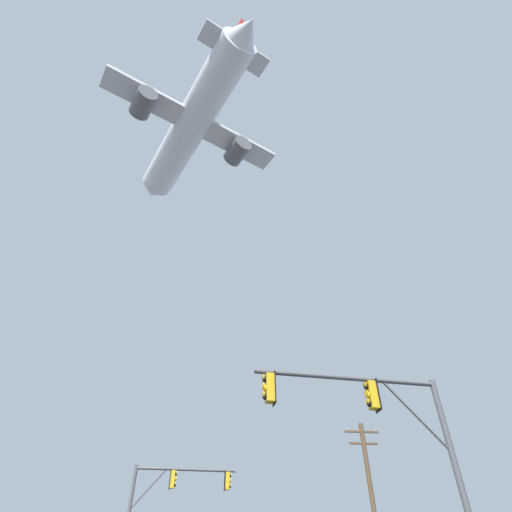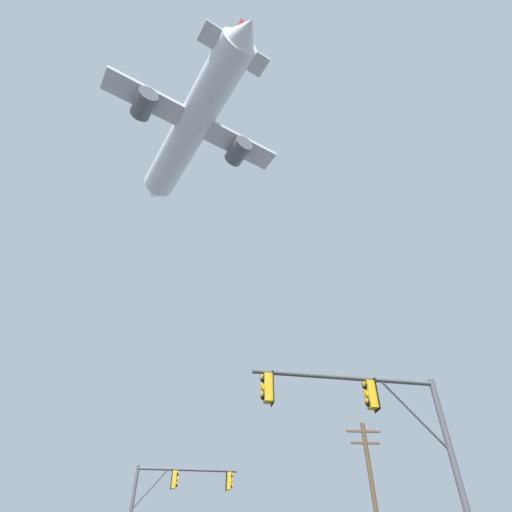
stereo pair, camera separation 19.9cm
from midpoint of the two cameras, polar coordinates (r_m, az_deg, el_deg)
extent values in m
cylinder|color=#4C4C51|center=(15.26, 27.14, -26.88)|extent=(0.20, 0.20, 6.59)
cylinder|color=#4C4C51|center=(14.58, 12.78, -16.33)|extent=(6.31, 0.77, 0.15)
cylinder|color=#4C4C51|center=(15.19, 21.68, -19.94)|extent=(1.96, 0.27, 2.21)
cube|color=gold|center=(13.63, 2.11, -18.03)|extent=(0.29, 0.34, 0.90)
cylinder|color=gold|center=(13.81, 2.06, -16.05)|extent=(0.05, 0.05, 0.12)
cube|color=black|center=(13.66, 2.72, -18.06)|extent=(0.07, 0.46, 1.04)
sphere|color=black|center=(13.70, 1.47, -16.94)|extent=(0.20, 0.20, 0.20)
cylinder|color=gold|center=(13.71, 1.18, -16.69)|extent=(0.06, 0.21, 0.21)
sphere|color=orange|center=(13.60, 1.49, -18.04)|extent=(0.20, 0.20, 0.20)
cylinder|color=gold|center=(13.61, 1.20, -17.78)|extent=(0.06, 0.21, 0.21)
sphere|color=black|center=(13.50, 1.51, -19.15)|extent=(0.20, 0.20, 0.20)
cylinder|color=gold|center=(13.51, 1.22, -18.89)|extent=(0.06, 0.21, 0.21)
cube|color=gold|center=(14.72, 16.21, -18.20)|extent=(0.29, 0.34, 0.90)
cylinder|color=gold|center=(14.89, 15.86, -16.38)|extent=(0.05, 0.05, 0.12)
cube|color=black|center=(14.78, 16.73, -18.19)|extent=(0.07, 0.46, 1.04)
sphere|color=black|center=(14.75, 15.49, -17.24)|extent=(0.20, 0.20, 0.20)
cylinder|color=gold|center=(14.74, 15.21, -17.03)|extent=(0.06, 0.21, 0.21)
sphere|color=orange|center=(14.66, 15.68, -18.25)|extent=(0.20, 0.20, 0.20)
cylinder|color=gold|center=(14.65, 15.39, -18.04)|extent=(0.06, 0.21, 0.21)
sphere|color=black|center=(14.57, 15.88, -19.28)|extent=(0.20, 0.20, 0.20)
cylinder|color=gold|center=(14.56, 15.59, -19.06)|extent=(0.06, 0.21, 0.21)
cylinder|color=#4C4C51|center=(27.08, -9.30, -27.49)|extent=(5.72, 0.52, 0.15)
cylinder|color=#4C4C51|center=(27.00, -14.39, -29.10)|extent=(1.78, 0.20, 2.11)
cube|color=gold|center=(27.09, -3.63, -28.98)|extent=(0.28, 0.34, 0.90)
cylinder|color=gold|center=(27.18, -3.59, -27.92)|extent=(0.05, 0.05, 0.12)
cube|color=black|center=(27.08, -3.97, -28.97)|extent=(0.05, 0.46, 1.04)
sphere|color=black|center=(27.15, -3.26, -28.44)|extent=(0.20, 0.20, 0.20)
cylinder|color=gold|center=(27.16, -3.10, -28.32)|extent=(0.05, 0.21, 0.21)
sphere|color=orange|center=(27.10, -3.29, -29.02)|extent=(0.20, 0.20, 0.20)
cylinder|color=gold|center=(27.12, -3.13, -28.90)|extent=(0.05, 0.21, 0.21)
sphere|color=black|center=(27.06, -3.31, -29.60)|extent=(0.20, 0.20, 0.20)
cylinder|color=gold|center=(27.07, -3.15, -29.49)|extent=(0.05, 0.21, 0.21)
cube|color=gold|center=(27.01, -11.21, -28.41)|extent=(0.28, 0.34, 0.90)
cylinder|color=gold|center=(27.09, -11.06, -27.35)|extent=(0.05, 0.05, 0.12)
cube|color=black|center=(27.01, -11.54, -28.37)|extent=(0.05, 0.46, 1.04)
sphere|color=black|center=(27.05, -10.79, -27.88)|extent=(0.20, 0.20, 0.20)
cylinder|color=gold|center=(27.06, -10.61, -27.77)|extent=(0.05, 0.21, 0.21)
sphere|color=orange|center=(27.00, -10.87, -28.46)|extent=(0.20, 0.20, 0.20)
cylinder|color=gold|center=(27.01, -10.69, -28.35)|extent=(0.05, 0.21, 0.21)
sphere|color=black|center=(26.95, -10.95, -29.05)|extent=(0.20, 0.20, 0.20)
cylinder|color=gold|center=(26.96, -10.77, -28.94)|extent=(0.05, 0.21, 0.21)
cylinder|color=brown|center=(28.37, 16.58, -30.44)|extent=(0.28, 0.28, 9.05)
cube|color=brown|center=(29.13, 15.05, -22.68)|extent=(2.20, 0.12, 0.12)
cube|color=brown|center=(28.96, 15.30, -24.00)|extent=(1.80, 0.12, 0.12)
cylinder|color=gray|center=(28.89, 13.18, -22.58)|extent=(0.10, 0.10, 0.18)
cylinder|color=gray|center=(29.45, 16.81, -22.31)|extent=(0.10, 0.10, 0.18)
cylinder|color=white|center=(47.63, -8.72, 17.84)|extent=(12.86, 20.23, 3.71)
cone|color=white|center=(54.75, -13.87, 8.88)|extent=(4.30, 3.88, 3.52)
cone|color=white|center=(42.56, -1.29, 29.06)|extent=(3.86, 3.50, 3.15)
cube|color=silver|center=(46.86, -8.47, 17.98)|extent=(18.67, 11.30, 0.42)
cylinder|color=#595B60|center=(45.33, -15.31, 19.87)|extent=(3.13, 3.43, 2.09)
cylinder|color=#595B60|center=(47.19, -2.36, 14.46)|extent=(3.13, 3.43, 2.09)
cube|color=#B21E1E|center=(45.33, -3.02, 27.62)|extent=(1.74, 3.01, 4.40)
cube|color=silver|center=(43.66, -2.94, 26.94)|extent=(7.13, 5.04, 0.23)
camera|label=1|loc=(0.10, -89.76, -0.19)|focal=28.51mm
camera|label=2|loc=(0.10, 90.24, 0.19)|focal=28.51mm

